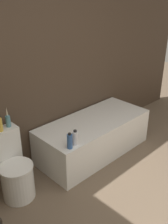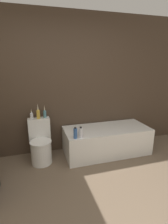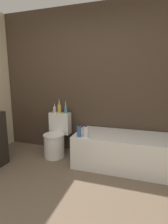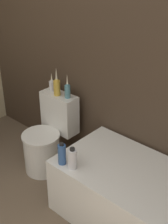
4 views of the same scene
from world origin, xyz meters
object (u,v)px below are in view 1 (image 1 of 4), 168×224
at_px(shampoo_bottle_tall, 70,141).
at_px(shampoo_bottle_short, 75,138).
at_px(vase_bronze, 8,120).
at_px(toilet, 13,170).
at_px(bathtub, 94,136).

relative_size(shampoo_bottle_tall, shampoo_bottle_short, 1.04).
bearing_deg(vase_bronze, shampoo_bottle_short, -42.89).
height_order(toilet, shampoo_bottle_tall, toilet).
distance_m(toilet, vase_bronze, 0.55).
xyz_separation_m(bathtub, toilet, (-1.24, 0.05, 0.06)).
bearing_deg(toilet, shampoo_bottle_tall, -31.18).
height_order(bathtub, toilet, toilet).
height_order(toilet, vase_bronze, vase_bronze).
bearing_deg(vase_bronze, shampoo_bottle_tall, -49.52).
bearing_deg(shampoo_bottle_short, vase_bronze, 137.11).
relative_size(bathtub, shampoo_bottle_tall, 8.45).
relative_size(vase_bronze, shampoo_bottle_short, 1.30).
bearing_deg(shampoo_bottle_short, toilet, 153.90).
bearing_deg(bathtub, toilet, 177.71).
bearing_deg(shampoo_bottle_tall, bathtub, 22.50).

